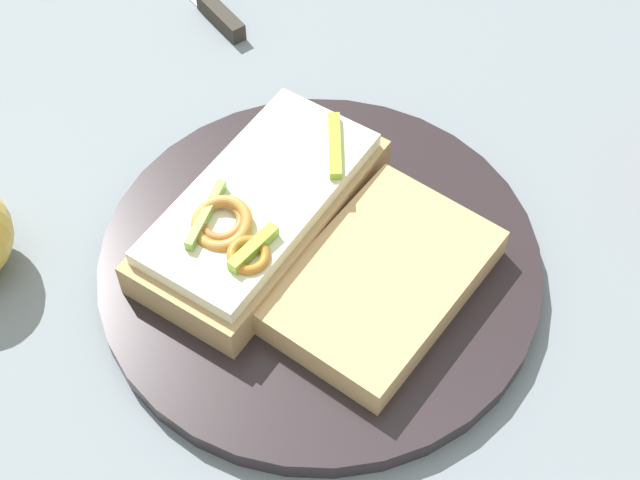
{
  "coord_description": "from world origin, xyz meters",
  "views": [
    {
      "loc": [
        0.12,
        -0.33,
        0.52
      ],
      "look_at": [
        0.0,
        0.0,
        0.04
      ],
      "focal_mm": 53.12,
      "sensor_mm": 36.0,
      "label": 1
    }
  ],
  "objects_px": {
    "sandwich": "(260,211)",
    "knife": "(210,7)",
    "plate": "(320,265)",
    "bread_slice_side": "(382,281)"
  },
  "relations": [
    {
      "from": "bread_slice_side",
      "to": "knife",
      "type": "xyz_separation_m",
      "value": [
        -0.22,
        0.23,
        -0.02
      ]
    },
    {
      "from": "plate",
      "to": "sandwich",
      "type": "relative_size",
      "value": 1.46
    },
    {
      "from": "plate",
      "to": "sandwich",
      "type": "height_order",
      "value": "sandwich"
    },
    {
      "from": "plate",
      "to": "bread_slice_side",
      "type": "bearing_deg",
      "value": -13.98
    },
    {
      "from": "sandwich",
      "to": "knife",
      "type": "distance_m",
      "value": 0.24
    },
    {
      "from": "sandwich",
      "to": "knife",
      "type": "bearing_deg",
      "value": 45.59
    },
    {
      "from": "sandwich",
      "to": "bread_slice_side",
      "type": "height_order",
      "value": "sandwich"
    },
    {
      "from": "bread_slice_side",
      "to": "knife",
      "type": "relative_size",
      "value": 1.24
    },
    {
      "from": "sandwich",
      "to": "knife",
      "type": "height_order",
      "value": "sandwich"
    },
    {
      "from": "plate",
      "to": "knife",
      "type": "bearing_deg",
      "value": 128.56
    }
  ]
}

